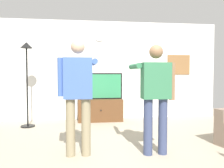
{
  "coord_description": "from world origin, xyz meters",
  "views": [
    {
      "loc": [
        -0.63,
        -3.22,
        1.26
      ],
      "look_at": [
        -0.06,
        1.2,
        1.05
      ],
      "focal_mm": 35.53,
      "sensor_mm": 36.0,
      "label": 1
    }
  ],
  "objects_px": {
    "tv_stand": "(100,110)",
    "person_standing_nearer_couch": "(155,92)",
    "floor_lamp": "(27,67)",
    "person_standing_nearer_lamp": "(78,90)",
    "television": "(100,86)",
    "framed_picture": "(178,65)",
    "wall_clock": "(99,36)"
  },
  "relations": [
    {
      "from": "wall_clock",
      "to": "framed_picture",
      "type": "relative_size",
      "value": 0.39
    },
    {
      "from": "tv_stand",
      "to": "television",
      "type": "bearing_deg",
      "value": 90.0
    },
    {
      "from": "television",
      "to": "person_standing_nearer_lamp",
      "type": "xyz_separation_m",
      "value": [
        -0.52,
        -2.47,
        0.08
      ]
    },
    {
      "from": "person_standing_nearer_lamp",
      "to": "person_standing_nearer_couch",
      "type": "xyz_separation_m",
      "value": [
        1.19,
        -0.09,
        -0.04
      ]
    },
    {
      "from": "television",
      "to": "person_standing_nearer_couch",
      "type": "distance_m",
      "value": 2.65
    },
    {
      "from": "tv_stand",
      "to": "television",
      "type": "height_order",
      "value": "television"
    },
    {
      "from": "wall_clock",
      "to": "person_standing_nearer_lamp",
      "type": "bearing_deg",
      "value": -100.93
    },
    {
      "from": "tv_stand",
      "to": "person_standing_nearer_couch",
      "type": "distance_m",
      "value": 2.69
    },
    {
      "from": "tv_stand",
      "to": "floor_lamp",
      "type": "relative_size",
      "value": 0.58
    },
    {
      "from": "television",
      "to": "floor_lamp",
      "type": "relative_size",
      "value": 0.59
    },
    {
      "from": "wall_clock",
      "to": "framed_picture",
      "type": "distance_m",
      "value": 2.42
    },
    {
      "from": "television",
      "to": "framed_picture",
      "type": "height_order",
      "value": "framed_picture"
    },
    {
      "from": "wall_clock",
      "to": "person_standing_nearer_lamp",
      "type": "height_order",
      "value": "wall_clock"
    },
    {
      "from": "person_standing_nearer_lamp",
      "to": "floor_lamp",
      "type": "bearing_deg",
      "value": 121.45
    },
    {
      "from": "person_standing_nearer_couch",
      "to": "wall_clock",
      "type": "bearing_deg",
      "value": 103.3
    },
    {
      "from": "tv_stand",
      "to": "person_standing_nearer_couch",
      "type": "relative_size",
      "value": 0.69
    },
    {
      "from": "person_standing_nearer_lamp",
      "to": "tv_stand",
      "type": "bearing_deg",
      "value": 77.8
    },
    {
      "from": "tv_stand",
      "to": "framed_picture",
      "type": "xyz_separation_m",
      "value": [
        2.29,
        0.3,
        1.22
      ]
    },
    {
      "from": "tv_stand",
      "to": "person_standing_nearer_couch",
      "type": "xyz_separation_m",
      "value": [
        0.66,
        -2.52,
        0.68
      ]
    },
    {
      "from": "floor_lamp",
      "to": "person_standing_nearer_lamp",
      "type": "xyz_separation_m",
      "value": [
        1.23,
        -2.01,
        -0.42
      ]
    },
    {
      "from": "framed_picture",
      "to": "floor_lamp",
      "type": "relative_size",
      "value": 0.33
    },
    {
      "from": "person_standing_nearer_couch",
      "to": "person_standing_nearer_lamp",
      "type": "bearing_deg",
      "value": 175.44
    },
    {
      "from": "tv_stand",
      "to": "floor_lamp",
      "type": "xyz_separation_m",
      "value": [
        -1.76,
        -0.41,
        1.13
      ]
    },
    {
      "from": "tv_stand",
      "to": "floor_lamp",
      "type": "bearing_deg",
      "value": -166.88
    },
    {
      "from": "wall_clock",
      "to": "floor_lamp",
      "type": "xyz_separation_m",
      "value": [
        -1.76,
        -0.7,
        -0.85
      ]
    },
    {
      "from": "wall_clock",
      "to": "floor_lamp",
      "type": "relative_size",
      "value": 0.13
    },
    {
      "from": "floor_lamp",
      "to": "person_standing_nearer_couch",
      "type": "relative_size",
      "value": 1.17
    },
    {
      "from": "tv_stand",
      "to": "floor_lamp",
      "type": "height_order",
      "value": "floor_lamp"
    },
    {
      "from": "framed_picture",
      "to": "floor_lamp",
      "type": "distance_m",
      "value": 4.11
    },
    {
      "from": "wall_clock",
      "to": "floor_lamp",
      "type": "height_order",
      "value": "wall_clock"
    },
    {
      "from": "television",
      "to": "framed_picture",
      "type": "distance_m",
      "value": 2.38
    },
    {
      "from": "tv_stand",
      "to": "wall_clock",
      "type": "height_order",
      "value": "wall_clock"
    }
  ]
}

